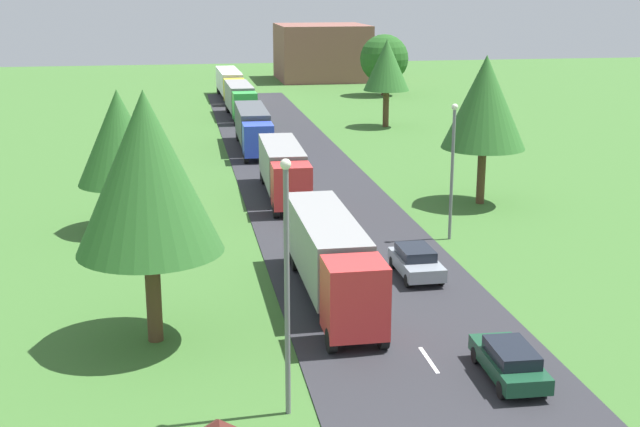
# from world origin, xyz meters

# --- Properties ---
(road) EXTENTS (10.00, 140.00, 0.06)m
(road) POSITION_xyz_m (0.00, 24.50, 0.03)
(road) COLOR #2B2B30
(road) RESTS_ON ground
(lane_marking_centre) EXTENTS (0.16, 119.62, 0.01)m
(lane_marking_centre) POSITION_xyz_m (0.00, 20.12, 0.07)
(lane_marking_centre) COLOR white
(lane_marking_centre) RESTS_ON road
(truck_lead) EXTENTS (2.51, 12.72, 3.63)m
(truck_lead) POSITION_xyz_m (-2.56, 16.89, 2.16)
(truck_lead) COLOR red
(truck_lead) RESTS_ON road
(truck_second) EXTENTS (2.77, 11.82, 3.44)m
(truck_second) POSITION_xyz_m (-2.18, 36.76, 2.06)
(truck_second) COLOR red
(truck_second) RESTS_ON road
(truck_third) EXTENTS (2.69, 12.93, 3.51)m
(truck_third) POSITION_xyz_m (-2.61, 54.44, 2.08)
(truck_third) COLOR blue
(truck_third) RESTS_ON road
(truck_fourth) EXTENTS (2.68, 11.83, 3.55)m
(truck_fourth) POSITION_xyz_m (-2.24, 73.18, 2.11)
(truck_fourth) COLOR green
(truck_fourth) RESTS_ON road
(truck_fifth) EXTENTS (2.75, 14.81, 3.51)m
(truck_fifth) POSITION_xyz_m (-2.28, 89.47, 2.09)
(truck_fifth) COLOR yellow
(truck_fifth) RESTS_ON road
(car_lead) EXTENTS (1.89, 4.38, 1.37)m
(car_lead) POSITION_xyz_m (2.43, 7.54, 0.79)
(car_lead) COLOR #19472D
(car_lead) RESTS_ON road
(car_second) EXTENTS (1.91, 4.14, 1.46)m
(car_second) POSITION_xyz_m (2.22, 19.23, 0.83)
(car_second) COLOR #8C939E
(car_second) RESTS_ON road
(lamppost_lead) EXTENTS (0.36, 0.36, 8.88)m
(lamppost_lead) POSITION_xyz_m (-5.95, 6.47, 4.92)
(lamppost_lead) COLOR slate
(lamppost_lead) RESTS_ON ground
(lamppost_second) EXTENTS (0.36, 0.36, 7.82)m
(lamppost_second) POSITION_xyz_m (5.97, 25.30, 4.38)
(lamppost_second) COLOR slate
(lamppost_second) RESTS_ON ground
(tree_oak) EXTENTS (4.68, 4.68, 8.90)m
(tree_oak) POSITION_xyz_m (12.05, 64.86, 6.26)
(tree_oak) COLOR #513823
(tree_oak) RESTS_ON ground
(tree_birch) EXTENTS (6.34, 6.34, 7.95)m
(tree_birch) POSITION_xyz_m (17.99, 89.80, 4.77)
(tree_birch) COLOR #513823
(tree_birch) RESTS_ON ground
(tree_maple) EXTENTS (5.06, 5.06, 8.38)m
(tree_maple) POSITION_xyz_m (-12.60, 30.54, 5.58)
(tree_maple) COLOR #513823
(tree_maple) RESTS_ON ground
(tree_elm) EXTENTS (5.88, 5.88, 10.32)m
(tree_elm) POSITION_xyz_m (-10.51, 13.52, 7.05)
(tree_elm) COLOR #513823
(tree_elm) RESTS_ON ground
(tree_ash) EXTENTS (5.51, 5.51, 9.84)m
(tree_ash) POSITION_xyz_m (10.59, 32.92, 6.77)
(tree_ash) COLOR #513823
(tree_ash) RESTS_ON ground
(distant_building) EXTENTS (13.32, 13.82, 8.31)m
(distant_building) POSITION_xyz_m (13.24, 110.36, 4.15)
(distant_building) COLOR brown
(distant_building) RESTS_ON ground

